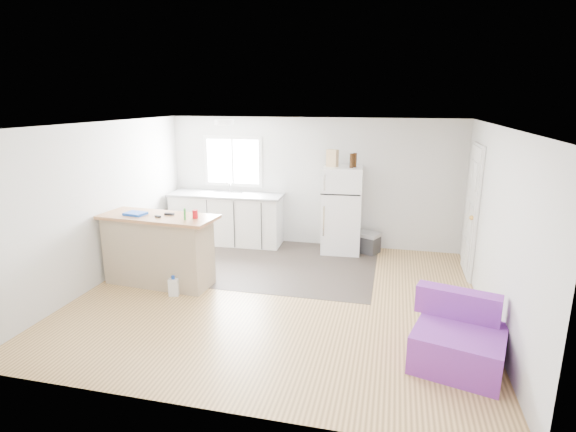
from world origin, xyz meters
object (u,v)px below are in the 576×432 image
object	(u,v)px
cleaner_jug	(174,287)
blue_tray	(135,214)
purple_seat	(458,341)
bottle_right	(355,160)
cooler	(366,242)
refrigerator	(342,210)
bottle_left	(352,161)
peninsula	(159,249)
mop	(180,274)
kitchen_cabinets	(227,218)
cardboard_box	(332,158)
red_cup	(195,214)

from	to	relation	value
cleaner_jug	blue_tray	bearing A→B (deg)	141.48
purple_seat	blue_tray	distance (m)	4.67
bottle_right	cooler	bearing A→B (deg)	12.23
cooler	purple_seat	size ratio (longest dim) A/B	0.55
purple_seat	bottle_right	xyz separation A→B (m)	(-1.44, 3.35, 1.43)
refrigerator	cooler	world-z (taller)	refrigerator
bottle_left	cooler	bearing A→B (deg)	25.96
peninsula	mop	size ratio (longest dim) A/B	1.42
kitchen_cabinets	bottle_left	size ratio (longest dim) A/B	8.80
purple_seat	bottle_right	world-z (taller)	bottle_right
peninsula	cardboard_box	size ratio (longest dim) A/B	5.94
purple_seat	bottle_left	world-z (taller)	bottle_left
peninsula	purple_seat	distance (m)	4.31
cleaner_jug	bottle_left	world-z (taller)	bottle_left
red_cup	bottle_left	size ratio (longest dim) A/B	0.48
refrigerator	red_cup	size ratio (longest dim) A/B	13.04
red_cup	blue_tray	distance (m)	0.94
purple_seat	red_cup	bearing A→B (deg)	176.22
cardboard_box	bottle_right	bearing A→B (deg)	4.44
cleaner_jug	bottle_right	xyz separation A→B (m)	(2.28, 2.50, 1.56)
refrigerator	bottle_right	xyz separation A→B (m)	(0.20, 0.00, 0.91)
kitchen_cabinets	mop	distance (m)	2.28
peninsula	cleaner_jug	size ratio (longest dim) A/B	5.93
kitchen_cabinets	cooler	world-z (taller)	kitchen_cabinets
cooler	red_cup	xyz separation A→B (m)	(-2.30, -2.19, 0.94)
cleaner_jug	blue_tray	size ratio (longest dim) A/B	1.00
kitchen_cabinets	red_cup	bearing A→B (deg)	-82.25
kitchen_cabinets	blue_tray	xyz separation A→B (m)	(-0.58, -2.17, 0.59)
cardboard_box	bottle_right	xyz separation A→B (m)	(0.39, 0.03, -0.02)
mop	purple_seat	bearing A→B (deg)	-49.01
cooler	purple_seat	world-z (taller)	purple_seat
peninsula	bottle_left	bearing A→B (deg)	42.19
purple_seat	red_cup	world-z (taller)	red_cup
red_cup	cleaner_jug	bearing A→B (deg)	-122.07
red_cup	cardboard_box	bearing A→B (deg)	51.70
kitchen_cabinets	purple_seat	xyz separation A→B (m)	(3.85, -3.36, -0.23)
purple_seat	blue_tray	bearing A→B (deg)	-179.61
bottle_left	red_cup	bearing A→B (deg)	-134.42
cooler	bottle_left	world-z (taller)	bottle_left
bottle_left	purple_seat	bearing A→B (deg)	-65.57
kitchen_cabinets	cooler	size ratio (longest dim) A/B	3.76
cleaner_jug	mop	size ratio (longest dim) A/B	0.24
mop	cardboard_box	bearing A→B (deg)	16.76
mop	red_cup	bearing A→B (deg)	-6.59
mop	bottle_left	bearing A→B (deg)	11.27
purple_seat	bottle_left	distance (m)	3.86
bottle_left	mop	bearing A→B (deg)	-136.07
mop	bottle_left	size ratio (longest dim) A/B	5.01
purple_seat	cardboard_box	xyz separation A→B (m)	(-1.83, 3.32, 1.45)
kitchen_cabinets	red_cup	xyz separation A→B (m)	(0.36, -2.14, 0.63)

